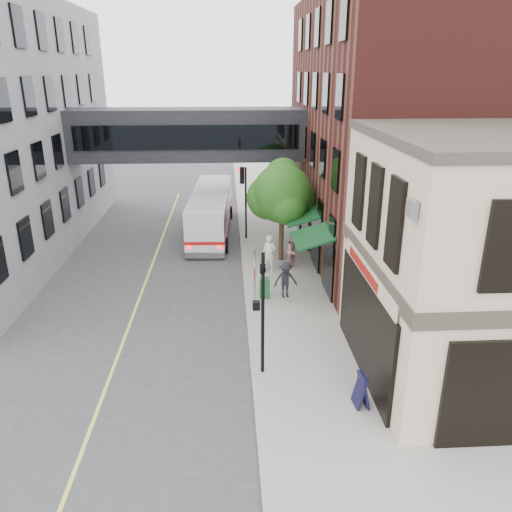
{
  "coord_description": "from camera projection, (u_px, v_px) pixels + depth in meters",
  "views": [
    {
      "loc": [
        -0.7,
        -13.09,
        10.21
      ],
      "look_at": [
        0.33,
        4.88,
        3.45
      ],
      "focal_mm": 35.0,
      "sensor_mm": 36.0,
      "label": 1
    }
  ],
  "objects": [
    {
      "name": "ground",
      "position": [
        254.0,
        411.0,
        15.86
      ],
      "size": [
        120.0,
        120.0,
        0.0
      ],
      "primitive_type": "plane",
      "color": "#38383A",
      "rests_on": "ground"
    },
    {
      "name": "sidewalk_main",
      "position": [
        276.0,
        255.0,
        29.03
      ],
      "size": [
        4.0,
        60.0,
        0.15
      ],
      "primitive_type": "cube",
      "color": "gray",
      "rests_on": "ground"
    },
    {
      "name": "brick_building",
      "position": [
        417.0,
        130.0,
        27.96
      ],
      "size": [
        13.76,
        18.0,
        14.0
      ],
      "color": "#491916",
      "rests_on": "ground"
    },
    {
      "name": "skyway_bridge",
      "position": [
        189.0,
        134.0,
        30.24
      ],
      "size": [
        14.0,
        3.18,
        3.0
      ],
      "color": "black",
      "rests_on": "ground"
    },
    {
      "name": "traffic_signal_near",
      "position": [
        262.0,
        299.0,
        16.7
      ],
      "size": [
        0.44,
        0.22,
        4.6
      ],
      "color": "black",
      "rests_on": "sidewalk_main"
    },
    {
      "name": "traffic_signal_far",
      "position": [
        244.0,
        188.0,
        30.59
      ],
      "size": [
        0.53,
        0.28,
        4.5
      ],
      "color": "black",
      "rests_on": "sidewalk_main"
    },
    {
      "name": "street_sign_pole",
      "position": [
        255.0,
        271.0,
        21.75
      ],
      "size": [
        0.08,
        0.75,
        3.0
      ],
      "color": "gray",
      "rests_on": "sidewalk_main"
    },
    {
      "name": "street_tree",
      "position": [
        281.0,
        193.0,
        26.96
      ],
      "size": [
        3.8,
        3.2,
        5.6
      ],
      "color": "#382619",
      "rests_on": "sidewalk_main"
    },
    {
      "name": "lane_marking",
      "position": [
        144.0,
        287.0,
        24.94
      ],
      "size": [
        0.12,
        40.0,
        0.01
      ],
      "primitive_type": "cube",
      "color": "#D8CC4C",
      "rests_on": "ground"
    },
    {
      "name": "bus",
      "position": [
        211.0,
        210.0,
        32.6
      ],
      "size": [
        2.9,
        10.47,
        2.79
      ],
      "color": "silver",
      "rests_on": "ground"
    },
    {
      "name": "pedestrian_a",
      "position": [
        269.0,
        254.0,
        26.18
      ],
      "size": [
        0.83,
        0.7,
        1.94
      ],
      "primitive_type": "imported",
      "rotation": [
        0.0,
        0.0,
        -0.39
      ],
      "color": "white",
      "rests_on": "sidewalk_main"
    },
    {
      "name": "pedestrian_b",
      "position": [
        294.0,
        251.0,
        26.63
      ],
      "size": [
        1.16,
        1.08,
        1.9
      ],
      "primitive_type": "imported",
      "rotation": [
        0.0,
        0.0,
        0.52
      ],
      "color": "tan",
      "rests_on": "sidewalk_main"
    },
    {
      "name": "pedestrian_c",
      "position": [
        286.0,
        280.0,
        23.19
      ],
      "size": [
        1.2,
        0.8,
        1.74
      ],
      "primitive_type": "imported",
      "rotation": [
        0.0,
        0.0,
        0.14
      ],
      "color": "black",
      "rests_on": "sidewalk_main"
    },
    {
      "name": "newspaper_box",
      "position": [
        265.0,
        288.0,
        23.29
      ],
      "size": [
        0.51,
        0.46,
        0.95
      ],
      "primitive_type": "cube",
      "rotation": [
        0.0,
        0.0,
        -0.09
      ],
      "color": "#125123",
      "rests_on": "sidewalk_main"
    },
    {
      "name": "sandwich_board",
      "position": [
        361.0,
        390.0,
        15.73
      ],
      "size": [
        0.46,
        0.66,
        1.13
      ],
      "primitive_type": "cube",
      "rotation": [
        0.0,
        0.0,
        0.08
      ],
      "color": "black",
      "rests_on": "sidewalk_main"
    }
  ]
}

